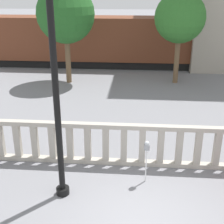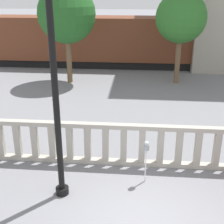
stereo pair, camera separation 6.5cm
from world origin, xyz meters
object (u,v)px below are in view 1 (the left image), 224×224
at_px(lamppost, 55,73).
at_px(tree_right, 180,18).
at_px(train_near, 171,42).
at_px(tree_left, 66,14).
at_px(parking_meter, 147,149).

bearing_deg(lamppost, tree_right, 69.35).
bearing_deg(tree_right, lamppost, -110.65).
xyz_separation_m(train_near, tree_left, (-6.47, -4.45, 2.16)).
distance_m(parking_meter, train_near, 14.81).
bearing_deg(tree_left, train_near, 34.50).
height_order(train_near, tree_left, tree_left).
bearing_deg(tree_left, parking_meter, -66.26).
relative_size(train_near, tree_left, 4.46).
distance_m(train_near, tree_left, 8.14).
height_order(parking_meter, tree_left, tree_left).
relative_size(lamppost, tree_left, 1.23).
height_order(train_near, tree_right, tree_right).
bearing_deg(tree_left, lamppost, -78.90).
xyz_separation_m(train_near, tree_right, (0.01, -4.01, 1.97)).
bearing_deg(tree_left, tree_right, 3.88).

